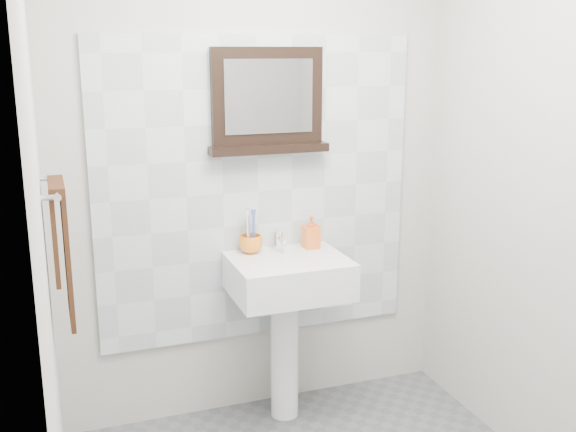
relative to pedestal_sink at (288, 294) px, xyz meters
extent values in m
cube|color=#BAB8B1|center=(-0.08, 0.23, 0.57)|extent=(2.00, 0.01, 2.50)
cube|color=#BAB8B1|center=(-1.08, -0.87, 0.57)|extent=(0.01, 2.20, 2.50)
cube|color=silver|center=(-0.08, 0.21, 0.47)|extent=(1.60, 0.02, 1.50)
cylinder|color=white|center=(0.00, 0.05, -0.34)|extent=(0.14, 0.14, 0.68)
cube|color=white|center=(0.00, -0.01, 0.09)|extent=(0.55, 0.44, 0.18)
cylinder|color=silver|center=(0.00, -0.03, 0.17)|extent=(0.32, 0.32, 0.02)
cylinder|color=#4C4C4F|center=(0.00, -0.03, 0.18)|extent=(0.04, 0.04, 0.00)
cylinder|color=silver|center=(0.00, 0.14, 0.23)|extent=(0.04, 0.04, 0.09)
cylinder|color=silver|center=(0.00, 0.09, 0.25)|extent=(0.02, 0.10, 0.02)
cube|color=silver|center=(0.00, 0.15, 0.28)|extent=(0.02, 0.07, 0.01)
imported|color=orange|center=(-0.14, 0.13, 0.23)|extent=(0.13, 0.13, 0.09)
cylinder|color=white|center=(-0.16, 0.12, 0.29)|extent=(0.01, 0.01, 0.19)
cube|color=white|center=(-0.16, 0.12, 0.39)|extent=(0.01, 0.01, 0.03)
cylinder|color=#4957A7|center=(-0.13, 0.13, 0.29)|extent=(0.01, 0.01, 0.19)
cube|color=#4957A7|center=(-0.13, 0.13, 0.39)|extent=(0.01, 0.01, 0.03)
cylinder|color=white|center=(-0.14, 0.15, 0.29)|extent=(0.01, 0.01, 0.19)
cube|color=white|center=(-0.14, 0.15, 0.39)|extent=(0.01, 0.01, 0.03)
cylinder|color=#4957A7|center=(-0.15, 0.15, 0.29)|extent=(0.01, 0.01, 0.19)
cube|color=#4957A7|center=(-0.15, 0.15, 0.39)|extent=(0.01, 0.01, 0.03)
cylinder|color=white|center=(-0.12, 0.14, 0.29)|extent=(0.01, 0.01, 0.19)
cube|color=white|center=(-0.12, 0.14, 0.39)|extent=(0.01, 0.01, 0.03)
cylinder|color=#4957A7|center=(-0.14, 0.12, 0.29)|extent=(0.01, 0.01, 0.19)
cube|color=#4957A7|center=(-0.14, 0.12, 0.39)|extent=(0.01, 0.01, 0.03)
imported|color=#FA441D|center=(0.17, 0.12, 0.27)|extent=(0.08, 0.08, 0.17)
cube|color=black|center=(-0.04, 0.19, 0.94)|extent=(0.55, 0.06, 0.46)
cube|color=#99999E|center=(-0.04, 0.16, 0.94)|extent=(0.44, 0.01, 0.35)
cube|color=black|center=(-0.04, 0.17, 0.69)|extent=(0.59, 0.11, 0.04)
cylinder|color=silver|center=(-1.03, -0.30, 0.66)|extent=(0.03, 0.40, 0.03)
cylinder|color=silver|center=(-1.06, -0.49, 0.66)|extent=(0.05, 0.02, 0.02)
cylinder|color=silver|center=(-1.06, -0.11, 0.66)|extent=(0.05, 0.02, 0.02)
cube|color=black|center=(-1.01, -0.30, 0.39)|extent=(0.02, 0.30, 0.52)
cube|color=black|center=(-1.05, -0.30, 0.48)|extent=(0.02, 0.30, 0.34)
cube|color=black|center=(-1.03, -0.30, 0.66)|extent=(0.06, 0.30, 0.03)
camera|label=1|loc=(-1.05, -2.90, 1.15)|focal=42.00mm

